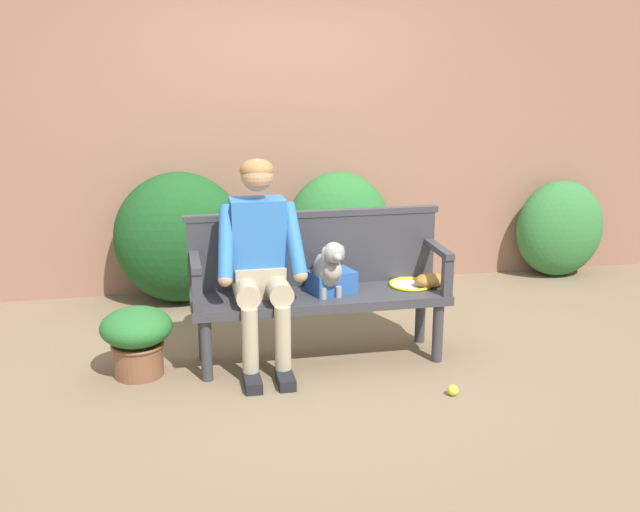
{
  "coord_description": "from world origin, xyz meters",
  "views": [
    {
      "loc": [
        -0.92,
        -4.55,
        1.99
      ],
      "look_at": [
        0.0,
        0.0,
        0.71
      ],
      "focal_mm": 42.8,
      "sensor_mm": 36.0,
      "label": 1
    }
  ],
  "objects_px": {
    "dog_on_bench": "(329,268)",
    "sports_bag": "(332,282)",
    "tennis_racket": "(409,283)",
    "person_seated": "(260,256)",
    "potted_plant": "(137,337)",
    "garden_bench": "(320,303)",
    "tennis_ball": "(453,390)",
    "baseball_glove": "(430,280)"
  },
  "relations": [
    {
      "from": "baseball_glove",
      "to": "tennis_ball",
      "type": "relative_size",
      "value": 3.33
    },
    {
      "from": "dog_on_bench",
      "to": "tennis_racket",
      "type": "height_order",
      "value": "dog_on_bench"
    },
    {
      "from": "sports_bag",
      "to": "tennis_ball",
      "type": "bearing_deg",
      "value": -50.16
    },
    {
      "from": "tennis_racket",
      "to": "tennis_ball",
      "type": "height_order",
      "value": "tennis_racket"
    },
    {
      "from": "person_seated",
      "to": "baseball_glove",
      "type": "distance_m",
      "value": 1.15
    },
    {
      "from": "tennis_racket",
      "to": "sports_bag",
      "type": "xyz_separation_m",
      "value": [
        -0.54,
        -0.06,
        0.06
      ]
    },
    {
      "from": "person_seated",
      "to": "sports_bag",
      "type": "height_order",
      "value": "person_seated"
    },
    {
      "from": "garden_bench",
      "to": "baseball_glove",
      "type": "xyz_separation_m",
      "value": [
        0.74,
        0.0,
        0.11
      ]
    },
    {
      "from": "tennis_racket",
      "to": "dog_on_bench",
      "type": "bearing_deg",
      "value": -167.46
    },
    {
      "from": "tennis_ball",
      "to": "person_seated",
      "type": "bearing_deg",
      "value": 147.31
    },
    {
      "from": "dog_on_bench",
      "to": "potted_plant",
      "type": "xyz_separation_m",
      "value": [
        -1.2,
        0.04,
        -0.39
      ]
    },
    {
      "from": "tennis_racket",
      "to": "baseball_glove",
      "type": "relative_size",
      "value": 2.63
    },
    {
      "from": "person_seated",
      "to": "baseball_glove",
      "type": "xyz_separation_m",
      "value": [
        1.12,
        0.01,
        -0.23
      ]
    },
    {
      "from": "person_seated",
      "to": "potted_plant",
      "type": "xyz_separation_m",
      "value": [
        -0.77,
        -0.0,
        -0.47
      ]
    },
    {
      "from": "dog_on_bench",
      "to": "potted_plant",
      "type": "height_order",
      "value": "dog_on_bench"
    },
    {
      "from": "baseball_glove",
      "to": "potted_plant",
      "type": "bearing_deg",
      "value": 160.17
    },
    {
      "from": "person_seated",
      "to": "dog_on_bench",
      "type": "distance_m",
      "value": 0.44
    },
    {
      "from": "dog_on_bench",
      "to": "sports_bag",
      "type": "bearing_deg",
      "value": 64.77
    },
    {
      "from": "baseball_glove",
      "to": "potted_plant",
      "type": "relative_size",
      "value": 0.5
    },
    {
      "from": "person_seated",
      "to": "potted_plant",
      "type": "distance_m",
      "value": 0.91
    },
    {
      "from": "garden_bench",
      "to": "tennis_racket",
      "type": "xyz_separation_m",
      "value": [
        0.62,
        0.07,
        0.07
      ]
    },
    {
      "from": "garden_bench",
      "to": "potted_plant",
      "type": "relative_size",
      "value": 3.7
    },
    {
      "from": "tennis_racket",
      "to": "potted_plant",
      "type": "relative_size",
      "value": 1.3
    },
    {
      "from": "tennis_ball",
      "to": "potted_plant",
      "type": "bearing_deg",
      "value": 159.85
    },
    {
      "from": "garden_bench",
      "to": "sports_bag",
      "type": "xyz_separation_m",
      "value": [
        0.08,
        0.02,
        0.13
      ]
    },
    {
      "from": "person_seated",
      "to": "potted_plant",
      "type": "height_order",
      "value": "person_seated"
    },
    {
      "from": "dog_on_bench",
      "to": "baseball_glove",
      "type": "height_order",
      "value": "dog_on_bench"
    },
    {
      "from": "tennis_racket",
      "to": "sports_bag",
      "type": "distance_m",
      "value": 0.54
    },
    {
      "from": "dog_on_bench",
      "to": "tennis_ball",
      "type": "xyz_separation_m",
      "value": [
        0.62,
        -0.62,
        -0.61
      ]
    },
    {
      "from": "tennis_ball",
      "to": "tennis_racket",
      "type": "bearing_deg",
      "value": 93.32
    },
    {
      "from": "tennis_racket",
      "to": "sports_bag",
      "type": "bearing_deg",
      "value": -174.15
    },
    {
      "from": "sports_bag",
      "to": "tennis_racket",
      "type": "bearing_deg",
      "value": 5.85
    },
    {
      "from": "baseball_glove",
      "to": "potted_plant",
      "type": "distance_m",
      "value": 1.91
    },
    {
      "from": "person_seated",
      "to": "sports_bag",
      "type": "bearing_deg",
      "value": 3.33
    },
    {
      "from": "garden_bench",
      "to": "dog_on_bench",
      "type": "xyz_separation_m",
      "value": [
        0.05,
        -0.05,
        0.25
      ]
    },
    {
      "from": "dog_on_bench",
      "to": "potted_plant",
      "type": "relative_size",
      "value": 0.85
    },
    {
      "from": "tennis_racket",
      "to": "tennis_ball",
      "type": "distance_m",
      "value": 0.87
    },
    {
      "from": "tennis_racket",
      "to": "tennis_ball",
      "type": "bearing_deg",
      "value": -86.68
    },
    {
      "from": "person_seated",
      "to": "sports_bag",
      "type": "distance_m",
      "value": 0.51
    },
    {
      "from": "baseball_glove",
      "to": "person_seated",
      "type": "bearing_deg",
      "value": 160.35
    },
    {
      "from": "potted_plant",
      "to": "person_seated",
      "type": "bearing_deg",
      "value": 0.21
    },
    {
      "from": "potted_plant",
      "to": "dog_on_bench",
      "type": "bearing_deg",
      "value": -2.02
    }
  ]
}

